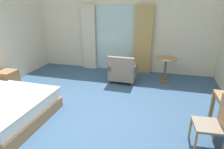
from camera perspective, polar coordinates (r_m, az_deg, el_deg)
name	(u,v)px	position (r m, az deg, el deg)	size (l,w,h in m)	color
ground	(89,121)	(4.17, -6.76, -13.61)	(6.74, 7.28, 0.10)	#38567A
wall_back	(123,34)	(6.79, 3.40, 11.79)	(6.34, 0.12, 2.52)	beige
balcony_glass_door	(116,39)	(6.79, 1.11, 10.53)	(1.47, 0.02, 2.22)	silver
curtain_panel_left	(89,38)	(6.98, -6.86, 10.75)	(0.48, 0.10, 2.24)	beige
curtain_panel_right	(143,40)	(6.53, 9.17, 9.98)	(0.59, 0.10, 2.24)	tan
nightstand	(8,80)	(6.10, -28.49, -1.41)	(0.44, 0.47, 0.53)	#9E754C
desk_chair	(215,122)	(3.53, 28.29, -12.21)	(0.48, 0.49, 0.94)	gray
armchair_by_window	(123,71)	(5.86, 3.26, 1.00)	(0.79, 0.80, 0.84)	gray
round_cafe_table	(166,64)	(6.06, 15.69, 3.00)	(0.64, 0.64, 0.74)	#9E754C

